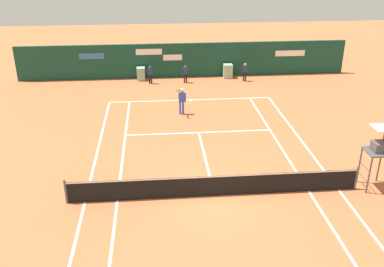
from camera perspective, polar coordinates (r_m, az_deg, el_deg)
ground_plane at (r=18.44m, az=2.80°, el=-7.29°), size 80.00×80.00×0.01m
tennis_net at (r=17.69m, az=3.08°, el=-6.86°), size 12.10×0.10×1.07m
sponsor_back_wall at (r=33.10m, az=-1.01°, el=9.64°), size 25.00×1.02×2.61m
umpire_chair at (r=19.27m, az=23.60°, el=-1.87°), size 1.00×1.00×2.79m
player_on_baseline at (r=25.74m, az=-1.40°, el=4.60°), size 0.63×0.68×1.83m
ball_kid_centre_post at (r=32.41m, az=7.05°, el=8.28°), size 0.45×0.21×1.37m
ball_kid_left_post at (r=31.72m, az=-5.57°, el=7.95°), size 0.45×0.19×1.34m
ball_kid_right_post at (r=31.80m, az=-0.89°, el=8.07°), size 0.43×0.22×1.30m
tennis_ball_near_service_line at (r=27.11m, az=-8.52°, el=3.26°), size 0.07×0.07×0.07m
tennis_ball_by_sideline at (r=22.83m, az=4.94°, el=-0.71°), size 0.07×0.07×0.07m
tennis_ball_mid_court at (r=26.92m, az=10.39°, el=2.98°), size 0.07×0.07×0.07m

